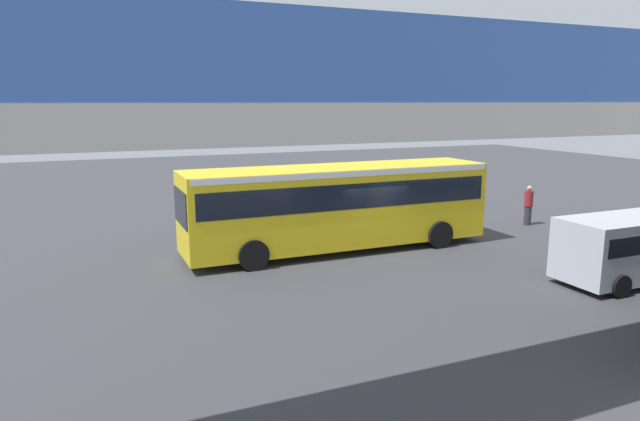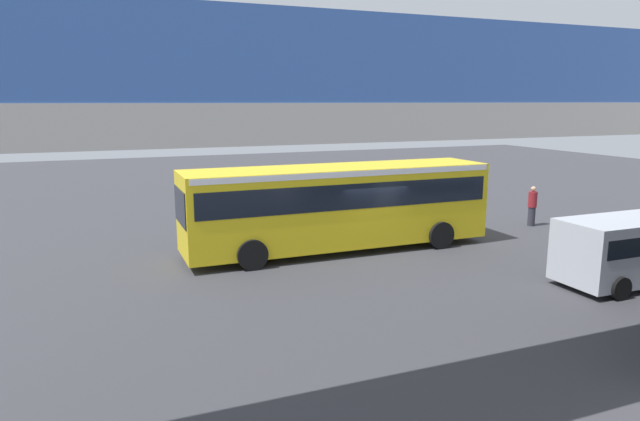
{
  "view_description": "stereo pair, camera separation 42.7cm",
  "coord_description": "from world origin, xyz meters",
  "px_view_note": "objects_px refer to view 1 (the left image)",
  "views": [
    {
      "loc": [
        9.62,
        17.96,
        5.51
      ],
      "look_at": [
        1.72,
        -0.42,
        1.6
      ],
      "focal_mm": 31.48,
      "sensor_mm": 36.0,
      "label": 1
    },
    {
      "loc": [
        9.23,
        18.12,
        5.51
      ],
      "look_at": [
        1.72,
        -0.42,
        1.6
      ],
      "focal_mm": 31.48,
      "sensor_mm": 36.0,
      "label": 2
    }
  ],
  "objects_px": {
    "bicycle_black": "(638,230)",
    "pedestrian": "(528,205)",
    "city_bus": "(338,201)",
    "parked_van": "(632,244)"
  },
  "relations": [
    {
      "from": "bicycle_black",
      "to": "pedestrian",
      "type": "bearing_deg",
      "value": -61.94
    },
    {
      "from": "parked_van",
      "to": "pedestrian",
      "type": "distance_m",
      "value": 8.1
    },
    {
      "from": "pedestrian",
      "to": "bicycle_black",
      "type": "bearing_deg",
      "value": 118.06
    },
    {
      "from": "bicycle_black",
      "to": "city_bus",
      "type": "bearing_deg",
      "value": -15.89
    },
    {
      "from": "parked_van",
      "to": "bicycle_black",
      "type": "bearing_deg",
      "value": -144.59
    },
    {
      "from": "bicycle_black",
      "to": "pedestrian",
      "type": "height_order",
      "value": "pedestrian"
    },
    {
      "from": "city_bus",
      "to": "parked_van",
      "type": "relative_size",
      "value": 2.4
    },
    {
      "from": "parked_van",
      "to": "pedestrian",
      "type": "height_order",
      "value": "parked_van"
    },
    {
      "from": "city_bus",
      "to": "parked_van",
      "type": "xyz_separation_m",
      "value": [
        -6.74,
        6.97,
        -0.7
      ]
    },
    {
      "from": "city_bus",
      "to": "bicycle_black",
      "type": "xyz_separation_m",
      "value": [
        -11.82,
        3.36,
        -1.51
      ]
    }
  ]
}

